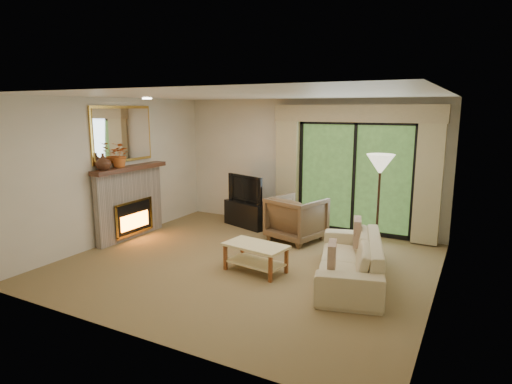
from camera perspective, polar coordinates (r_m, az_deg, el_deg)
The scene contains 22 objects.
floor at distance 6.86m, azimuth -1.19°, elevation -9.48°, with size 5.50×5.50×0.00m, color olive.
ceiling at distance 6.43m, azimuth -1.29°, elevation 12.77°, with size 5.50×5.50×0.00m, color silver.
wall_back at distance 8.77m, azimuth 6.77°, elevation 3.72°, with size 5.00×5.00×0.00m, color beige.
wall_front at distance 4.55m, azimuth -16.79°, elevation -3.49°, with size 5.00×5.00×0.00m, color beige.
wall_left at distance 8.21m, azimuth -18.26°, elevation 2.74°, with size 5.00×5.00×0.00m, color beige.
wall_right at distance 5.73m, azimuth 23.53°, elevation -1.01°, with size 5.00×5.00×0.00m, color beige.
fireplace at distance 8.37m, azimuth -16.46°, elevation -1.29°, with size 0.24×1.70×1.37m, color gray, non-canonical shape.
mirror at distance 8.26m, azimuth -17.36°, elevation 7.38°, with size 0.07×1.45×1.02m, color gold, non-canonical shape.
sliding_door at distance 8.44m, azimuth 12.96°, elevation 1.86°, with size 2.26×0.10×2.16m, color black, non-canonical shape.
curtain_left at distance 8.77m, azimuth 4.24°, elevation 3.10°, with size 0.45×0.18×2.35m, color tan.
curtain_right at distance 8.08m, azimuth 22.05°, elevation 1.65°, with size 0.45×0.18×2.35m, color tan.
cornice at distance 8.25m, azimuth 13.16°, elevation 10.16°, with size 3.20×0.24×0.32m, color tan.
media_console at distance 8.91m, azimuth -1.00°, elevation -2.92°, with size 1.03×0.46×0.51m, color black.
tv at distance 8.79m, azimuth -1.02°, elevation 0.50°, with size 0.98×0.13×0.56m, color black.
armchair at distance 7.95m, azimuth 5.44°, elevation -3.54°, with size 0.88×0.91×0.82m, color brown.
sofa at distance 6.30m, azimuth 12.41°, elevation -8.64°, with size 2.14×0.84×0.63m, color tan.
pillow_near at distance 5.68m, azimuth 10.08°, elevation -8.43°, with size 0.10×0.37×0.37m, color #523025.
pillow_far at distance 6.81m, azimuth 13.32°, elevation -5.18°, with size 0.11×0.42×0.42m, color #523025.
coffee_table at distance 6.47m, azimuth -0.06°, elevation -8.78°, with size 0.94×0.52×0.42m, color #F1D490, non-canonical shape.
floor_lamp at distance 7.27m, azimuth 15.96°, elevation -1.78°, with size 0.45×0.45×1.69m, color beige, non-canonical shape.
vase at distance 7.81m, azimuth -19.72°, elevation 3.83°, with size 0.27×0.27×0.28m, color #432517.
branches at distance 8.07m, azimuth -17.69°, elevation 4.74°, with size 0.40×0.35×0.44m, color #C96125.
Camera 1 is at (3.14, -5.61, 2.41)m, focal length 30.00 mm.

